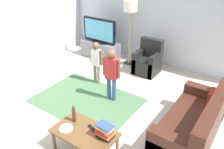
{
  "coord_description": "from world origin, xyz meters",
  "views": [
    {
      "loc": [
        2.38,
        -2.8,
        2.89
      ],
      "look_at": [
        0.0,
        0.6,
        0.65
      ],
      "focal_mm": 36.79,
      "sensor_mm": 36.0,
      "label": 1
    }
  ],
  "objects_px": {
    "armchair": "(148,62)",
    "couch": "(195,126)",
    "child_center": "(111,71)",
    "tv_remote": "(92,128)",
    "tv_stand": "(100,50)",
    "book_stack": "(105,131)",
    "coffee_table": "(85,134)",
    "floor_lamp": "(130,9)",
    "plate": "(66,128)",
    "tv": "(99,31)",
    "bottle": "(74,115)",
    "child_near_tv": "(96,59)"
  },
  "relations": [
    {
      "from": "floor_lamp",
      "to": "tv_remote",
      "type": "height_order",
      "value": "floor_lamp"
    },
    {
      "from": "couch",
      "to": "plate",
      "type": "bearing_deg",
      "value": -138.93
    },
    {
      "from": "tv",
      "to": "armchair",
      "type": "height_order",
      "value": "tv"
    },
    {
      "from": "couch",
      "to": "book_stack",
      "type": "xyz_separation_m",
      "value": [
        -1.02,
        -1.19,
        0.24
      ]
    },
    {
      "from": "tv_remote",
      "to": "plate",
      "type": "relative_size",
      "value": 0.77
    },
    {
      "from": "armchair",
      "to": "floor_lamp",
      "type": "relative_size",
      "value": 0.51
    },
    {
      "from": "child_center",
      "to": "coffee_table",
      "type": "bearing_deg",
      "value": -70.55
    },
    {
      "from": "armchair",
      "to": "tv_remote",
      "type": "distance_m",
      "value": 3.01
    },
    {
      "from": "tv_stand",
      "to": "child_near_tv",
      "type": "xyz_separation_m",
      "value": [
        0.87,
        -1.26,
        0.39
      ]
    },
    {
      "from": "tv_stand",
      "to": "coffee_table",
      "type": "distance_m",
      "value": 3.77
    },
    {
      "from": "tv",
      "to": "tv_stand",
      "type": "bearing_deg",
      "value": 90.0
    },
    {
      "from": "child_center",
      "to": "tv_stand",
      "type": "bearing_deg",
      "value": 133.72
    },
    {
      "from": "tv_stand",
      "to": "coffee_table",
      "type": "xyz_separation_m",
      "value": [
        2.1,
        -3.13,
        0.13
      ]
    },
    {
      "from": "tv_stand",
      "to": "tv_remote",
      "type": "height_order",
      "value": "tv_stand"
    },
    {
      "from": "child_center",
      "to": "plate",
      "type": "bearing_deg",
      "value": -81.46
    },
    {
      "from": "armchair",
      "to": "plate",
      "type": "distance_m",
      "value": 3.21
    },
    {
      "from": "floor_lamp",
      "to": "child_center",
      "type": "relative_size",
      "value": 1.51
    },
    {
      "from": "child_near_tv",
      "to": "tv_stand",
      "type": "bearing_deg",
      "value": 124.47
    },
    {
      "from": "armchair",
      "to": "coffee_table",
      "type": "distance_m",
      "value": 3.12
    },
    {
      "from": "book_stack",
      "to": "bottle",
      "type": "distance_m",
      "value": 0.62
    },
    {
      "from": "armchair",
      "to": "child_center",
      "type": "bearing_deg",
      "value": -91.63
    },
    {
      "from": "couch",
      "to": "tv_remote",
      "type": "xyz_separation_m",
      "value": [
        -1.29,
        -1.18,
        0.14
      ]
    },
    {
      "from": "bottle",
      "to": "armchair",
      "type": "bearing_deg",
      "value": 93.29
    },
    {
      "from": "floor_lamp",
      "to": "book_stack",
      "type": "distance_m",
      "value": 3.66
    },
    {
      "from": "tv_stand",
      "to": "tv_remote",
      "type": "bearing_deg",
      "value": -54.37
    },
    {
      "from": "floor_lamp",
      "to": "armchair",
      "type": "bearing_deg",
      "value": -15.01
    },
    {
      "from": "tv_remote",
      "to": "child_center",
      "type": "bearing_deg",
      "value": 130.73
    },
    {
      "from": "couch",
      "to": "bottle",
      "type": "relative_size",
      "value": 5.78
    },
    {
      "from": "coffee_table",
      "to": "plate",
      "type": "xyz_separation_m",
      "value": [
        -0.28,
        -0.12,
        0.06
      ]
    },
    {
      "from": "armchair",
      "to": "tv_remote",
      "type": "relative_size",
      "value": 5.29
    },
    {
      "from": "couch",
      "to": "book_stack",
      "type": "distance_m",
      "value": 1.59
    },
    {
      "from": "armchair",
      "to": "coffee_table",
      "type": "xyz_separation_m",
      "value": [
        0.47,
        -3.09,
        0.07
      ]
    },
    {
      "from": "book_stack",
      "to": "floor_lamp",
      "type": "bearing_deg",
      "value": 115.43
    },
    {
      "from": "tv",
      "to": "tv_remote",
      "type": "height_order",
      "value": "tv"
    },
    {
      "from": "floor_lamp",
      "to": "coffee_table",
      "type": "height_order",
      "value": "floor_lamp"
    },
    {
      "from": "armchair",
      "to": "child_near_tv",
      "type": "relative_size",
      "value": 0.85
    },
    {
      "from": "coffee_table",
      "to": "book_stack",
      "type": "relative_size",
      "value": 3.65
    },
    {
      "from": "tv",
      "to": "tv_remote",
      "type": "bearing_deg",
      "value": -54.18
    },
    {
      "from": "book_stack",
      "to": "tv_remote",
      "type": "relative_size",
      "value": 1.61
    },
    {
      "from": "tv",
      "to": "bottle",
      "type": "relative_size",
      "value": 3.53
    },
    {
      "from": "couch",
      "to": "coffee_table",
      "type": "distance_m",
      "value": 1.87
    },
    {
      "from": "couch",
      "to": "book_stack",
      "type": "height_order",
      "value": "couch"
    },
    {
      "from": "armchair",
      "to": "couch",
      "type": "bearing_deg",
      "value": -44.59
    },
    {
      "from": "child_center",
      "to": "tv_remote",
      "type": "bearing_deg",
      "value": -67.13
    },
    {
      "from": "child_near_tv",
      "to": "book_stack",
      "type": "height_order",
      "value": "child_near_tv"
    },
    {
      "from": "armchair",
      "to": "floor_lamp",
      "type": "bearing_deg",
      "value": 164.99
    },
    {
      "from": "armchair",
      "to": "child_center",
      "type": "distance_m",
      "value": 1.67
    },
    {
      "from": "floor_lamp",
      "to": "plate",
      "type": "relative_size",
      "value": 8.09
    },
    {
      "from": "tv_stand",
      "to": "book_stack",
      "type": "relative_size",
      "value": 4.38
    },
    {
      "from": "book_stack",
      "to": "couch",
      "type": "bearing_deg",
      "value": 49.47
    }
  ]
}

